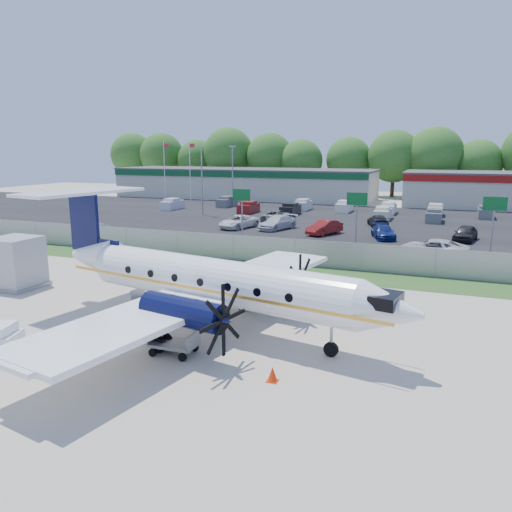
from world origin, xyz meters
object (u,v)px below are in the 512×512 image
(service_container, at_px, (16,264))
(baggage_cart_near, at_px, (174,343))
(aircraft, at_px, (209,280))
(baggage_cart_far, at_px, (151,300))

(service_container, bearing_deg, baggage_cart_near, -21.25)
(aircraft, height_order, baggage_cart_far, aircraft)
(aircraft, relative_size, baggage_cart_far, 10.10)
(aircraft, distance_m, service_container, 14.91)
(aircraft, height_order, service_container, aircraft)
(baggage_cart_near, relative_size, service_container, 0.63)
(aircraft, bearing_deg, baggage_cart_near, -91.10)
(baggage_cart_near, xyz_separation_m, baggage_cart_far, (-4.33, 4.99, -0.02))
(baggage_cart_far, bearing_deg, baggage_cart_near, -49.05)
(aircraft, xyz_separation_m, baggage_cart_near, (-0.06, -3.35, -1.95))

